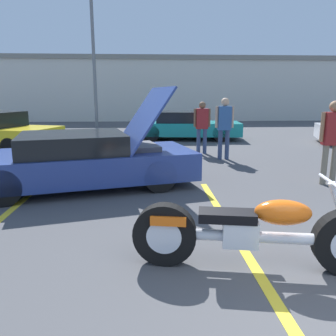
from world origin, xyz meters
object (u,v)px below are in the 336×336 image
at_px(show_car_hood_open, 84,160).
at_px(spectator_near_motorcycle, 332,136).
at_px(motorcycle, 253,232).
at_px(spectator_midground, 202,123).
at_px(parked_car_mid_row, 185,126).
at_px(light_pole, 94,42).
at_px(spectator_by_show_car, 224,123).

xyz_separation_m(show_car_hood_open, spectator_near_motorcycle, (4.95, -0.13, 0.46)).
xyz_separation_m(motorcycle, spectator_near_motorcycle, (2.59, 3.20, 0.60)).
bearing_deg(motorcycle, show_car_hood_open, 134.89).
bearing_deg(spectator_midground, parked_car_mid_row, 92.61).
bearing_deg(light_pole, spectator_by_show_car, -63.59).
height_order(parked_car_mid_row, spectator_by_show_car, spectator_by_show_car).
bearing_deg(spectator_by_show_car, motorcycle, -99.87).
xyz_separation_m(parked_car_mid_row, spectator_by_show_car, (0.63, -4.40, 0.48)).
bearing_deg(show_car_hood_open, spectator_near_motorcycle, -15.50).
xyz_separation_m(show_car_hood_open, spectator_by_show_car, (3.40, 2.64, 0.48)).
distance_m(spectator_near_motorcycle, spectator_midground, 4.25).
relative_size(spectator_near_motorcycle, spectator_by_show_car, 0.98).
relative_size(show_car_hood_open, parked_car_mid_row, 1.02).
bearing_deg(parked_car_mid_row, spectator_midground, -81.53).
xyz_separation_m(light_pole, parked_car_mid_row, (4.41, -5.75, -4.08)).
relative_size(motorcycle, spectator_by_show_car, 1.47).
relative_size(spectator_by_show_car, spectator_midground, 1.08).
height_order(motorcycle, spectator_near_motorcycle, spectator_near_motorcycle).
bearing_deg(spectator_midground, light_pole, 116.45).
bearing_deg(light_pole, show_car_hood_open, -82.71).
height_order(parked_car_mid_row, spectator_near_motorcycle, spectator_near_motorcycle).
bearing_deg(motorcycle, spectator_by_show_car, 89.62).
xyz_separation_m(light_pole, spectator_near_motorcycle, (6.59, -12.92, -3.62)).
distance_m(motorcycle, show_car_hood_open, 4.09).
distance_m(light_pole, spectator_near_motorcycle, 14.95).
xyz_separation_m(motorcycle, spectator_by_show_car, (1.04, 5.97, 0.62)).
distance_m(motorcycle, spectator_near_motorcycle, 4.16).
xyz_separation_m(show_car_hood_open, parked_car_mid_row, (2.77, 7.03, 0.00)).
relative_size(motorcycle, spectator_midground, 1.59).
distance_m(light_pole, parked_car_mid_row, 8.32).
bearing_deg(show_car_hood_open, motorcycle, -68.62).
height_order(light_pole, spectator_near_motorcycle, light_pole).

